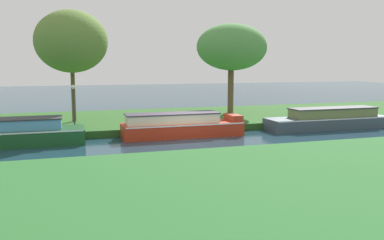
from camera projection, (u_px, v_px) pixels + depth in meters
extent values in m
plane|color=#1C3949|center=(190.00, 140.00, 21.27)|extent=(120.00, 120.00, 0.00)
cube|color=#2B5C22|center=(160.00, 119.00, 27.87)|extent=(72.00, 10.00, 0.40)
cube|color=#29652C|center=(272.00, 185.00, 12.73)|extent=(72.00, 10.00, 0.40)
cube|color=#3D4D58|center=(327.00, 123.00, 25.10)|extent=(8.04, 1.78, 0.73)
cube|color=white|center=(327.00, 118.00, 25.05)|extent=(7.88, 1.81, 0.07)
cube|color=olive|center=(333.00, 113.00, 25.14)|extent=(5.65, 1.35, 0.53)
cube|color=#2D2C32|center=(333.00, 108.00, 25.09)|extent=(5.75, 1.42, 0.06)
cube|color=#174A21|center=(34.00, 137.00, 20.07)|extent=(4.91, 2.01, 0.80)
cube|color=white|center=(33.00, 130.00, 20.02)|extent=(4.81, 2.04, 0.07)
cube|color=#5293BD|center=(29.00, 124.00, 19.92)|extent=(3.10, 1.52, 0.51)
cube|color=#2C2F33|center=(28.00, 118.00, 19.88)|extent=(3.20, 1.60, 0.06)
cube|color=#B22D16|center=(183.00, 129.00, 22.34)|extent=(6.71, 1.77, 0.78)
cube|color=white|center=(183.00, 123.00, 22.30)|extent=(6.58, 1.80, 0.07)
cube|color=beige|center=(173.00, 119.00, 22.09)|extent=(5.09, 1.34, 0.50)
cube|color=#362F3C|center=(172.00, 113.00, 22.05)|extent=(5.19, 1.42, 0.06)
cube|color=#AE321D|center=(233.00, 117.00, 23.16)|extent=(0.63, 1.49, 0.35)
cylinder|color=brown|center=(73.00, 90.00, 25.13)|extent=(0.25, 0.25, 3.93)
ellipsoid|color=olive|center=(71.00, 41.00, 24.18)|extent=(4.35, 4.41, 3.76)
cylinder|color=brown|center=(231.00, 86.00, 30.01)|extent=(0.44, 0.44, 3.91)
ellipsoid|color=#539148|center=(232.00, 47.00, 29.44)|extent=(5.38, 3.70, 3.42)
cylinder|color=#333338|center=(74.00, 108.00, 22.93)|extent=(0.10, 0.10, 2.20)
sphere|color=white|center=(73.00, 87.00, 22.76)|extent=(0.24, 0.24, 0.24)
cylinder|color=#453730|center=(186.00, 119.00, 23.98)|extent=(0.16, 0.16, 0.74)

